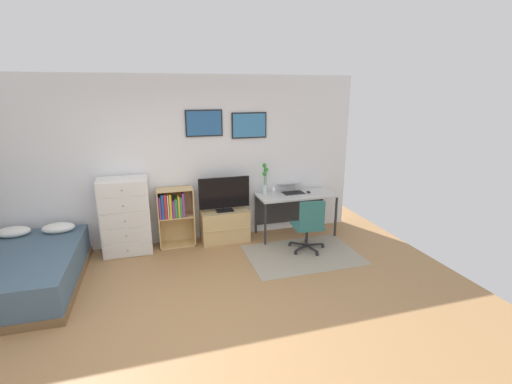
{
  "coord_description": "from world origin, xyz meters",
  "views": [
    {
      "loc": [
        -0.41,
        -3.43,
        2.47
      ],
      "look_at": [
        1.07,
        1.5,
        1.01
      ],
      "focal_mm": 25.41,
      "sensor_mm": 36.0,
      "label": 1
    }
  ],
  "objects_px": {
    "television": "(224,194)",
    "tv_stand": "(225,226)",
    "bookshelf": "(174,211)",
    "bed": "(24,271)",
    "office_chair": "(309,224)",
    "bamboo_vase": "(265,181)",
    "wine_glass": "(274,189)",
    "laptop": "(292,189)",
    "computer_mouse": "(309,192)",
    "desk": "(294,200)",
    "dresser": "(126,216)"
  },
  "relations": [
    {
      "from": "office_chair",
      "to": "wine_glass",
      "type": "xyz_separation_m",
      "value": [
        -0.35,
        0.69,
        0.42
      ]
    },
    {
      "from": "bed",
      "to": "laptop",
      "type": "xyz_separation_m",
      "value": [
        3.98,
        0.81,
        0.56
      ]
    },
    {
      "from": "bookshelf",
      "to": "bed",
      "type": "bearing_deg",
      "value": -157.28
    },
    {
      "from": "bed",
      "to": "wine_glass",
      "type": "distance_m",
      "value": 3.7
    },
    {
      "from": "tv_stand",
      "to": "television",
      "type": "bearing_deg",
      "value": -90.0
    },
    {
      "from": "dresser",
      "to": "bookshelf",
      "type": "relative_size",
      "value": 1.25
    },
    {
      "from": "tv_stand",
      "to": "wine_glass",
      "type": "distance_m",
      "value": 1.03
    },
    {
      "from": "tv_stand",
      "to": "television",
      "type": "xyz_separation_m",
      "value": [
        0.0,
        -0.02,
        0.55
      ]
    },
    {
      "from": "bookshelf",
      "to": "dresser",
      "type": "bearing_deg",
      "value": -175.27
    },
    {
      "from": "bookshelf",
      "to": "tv_stand",
      "type": "relative_size",
      "value": 1.22
    },
    {
      "from": "dresser",
      "to": "tv_stand",
      "type": "distance_m",
      "value": 1.58
    },
    {
      "from": "tv_stand",
      "to": "office_chair",
      "type": "distance_m",
      "value": 1.43
    },
    {
      "from": "desk",
      "to": "wine_glass",
      "type": "distance_m",
      "value": 0.51
    },
    {
      "from": "laptop",
      "to": "bookshelf",
      "type": "bearing_deg",
      "value": 178.81
    },
    {
      "from": "bamboo_vase",
      "to": "laptop",
      "type": "bearing_deg",
      "value": -6.17
    },
    {
      "from": "tv_stand",
      "to": "office_chair",
      "type": "bearing_deg",
      "value": -34.54
    },
    {
      "from": "dresser",
      "to": "television",
      "type": "xyz_separation_m",
      "value": [
        1.55,
        -0.01,
        0.22
      ]
    },
    {
      "from": "office_chair",
      "to": "laptop",
      "type": "height_order",
      "value": "laptop"
    },
    {
      "from": "dresser",
      "to": "television",
      "type": "height_order",
      "value": "dresser"
    },
    {
      "from": "bed",
      "to": "office_chair",
      "type": "xyz_separation_m",
      "value": [
        3.94,
        -0.03,
        0.21
      ]
    },
    {
      "from": "tv_stand",
      "to": "desk",
      "type": "xyz_separation_m",
      "value": [
        1.23,
        -0.02,
        0.34
      ]
    },
    {
      "from": "bamboo_vase",
      "to": "tv_stand",
      "type": "bearing_deg",
      "value": -173.22
    },
    {
      "from": "bookshelf",
      "to": "bamboo_vase",
      "type": "xyz_separation_m",
      "value": [
        1.55,
        0.04,
        0.39
      ]
    },
    {
      "from": "computer_mouse",
      "to": "wine_glass",
      "type": "relative_size",
      "value": 0.58
    },
    {
      "from": "bookshelf",
      "to": "television",
      "type": "distance_m",
      "value": 0.86
    },
    {
      "from": "bookshelf",
      "to": "bamboo_vase",
      "type": "bearing_deg",
      "value": 1.54
    },
    {
      "from": "bed",
      "to": "television",
      "type": "bearing_deg",
      "value": 16.27
    },
    {
      "from": "computer_mouse",
      "to": "bamboo_vase",
      "type": "height_order",
      "value": "bamboo_vase"
    },
    {
      "from": "desk",
      "to": "office_chair",
      "type": "distance_m",
      "value": 0.8
    },
    {
      "from": "dresser",
      "to": "wine_glass",
      "type": "relative_size",
      "value": 6.64
    },
    {
      "from": "wine_glass",
      "to": "tv_stand",
      "type": "bearing_deg",
      "value": 171.98
    },
    {
      "from": "television",
      "to": "office_chair",
      "type": "distance_m",
      "value": 1.45
    },
    {
      "from": "television",
      "to": "bookshelf",
      "type": "bearing_deg",
      "value": 175.31
    },
    {
      "from": "desk",
      "to": "wine_glass",
      "type": "height_order",
      "value": "wine_glass"
    },
    {
      "from": "television",
      "to": "tv_stand",
      "type": "bearing_deg",
      "value": 90.0
    },
    {
      "from": "computer_mouse",
      "to": "office_chair",
      "type": "bearing_deg",
      "value": -113.1
    },
    {
      "from": "bed",
      "to": "wine_glass",
      "type": "bearing_deg",
      "value": 11.51
    },
    {
      "from": "bookshelf",
      "to": "wine_glass",
      "type": "distance_m",
      "value": 1.67
    },
    {
      "from": "desk",
      "to": "tv_stand",
      "type": "bearing_deg",
      "value": 179.3
    },
    {
      "from": "computer_mouse",
      "to": "bed",
      "type": "bearing_deg",
      "value": -170.72
    },
    {
      "from": "dresser",
      "to": "desk",
      "type": "distance_m",
      "value": 2.78
    },
    {
      "from": "desk",
      "to": "wine_glass",
      "type": "bearing_deg",
      "value": -166.53
    },
    {
      "from": "bed",
      "to": "tv_stand",
      "type": "distance_m",
      "value": 2.88
    },
    {
      "from": "office_chair",
      "to": "bamboo_vase",
      "type": "xyz_separation_m",
      "value": [
        -0.44,
        0.89,
        0.52
      ]
    },
    {
      "from": "dresser",
      "to": "bamboo_vase",
      "type": "xyz_separation_m",
      "value": [
        2.27,
        0.1,
        0.38
      ]
    },
    {
      "from": "tv_stand",
      "to": "computer_mouse",
      "type": "xyz_separation_m",
      "value": [
        1.47,
        -0.08,
        0.49
      ]
    },
    {
      "from": "bookshelf",
      "to": "desk",
      "type": "relative_size",
      "value": 0.72
    },
    {
      "from": "wine_glass",
      "to": "desk",
      "type": "bearing_deg",
      "value": 13.47
    },
    {
      "from": "bookshelf",
      "to": "tv_stand",
      "type": "distance_m",
      "value": 0.88
    },
    {
      "from": "bookshelf",
      "to": "television",
      "type": "relative_size",
      "value": 1.14
    }
  ]
}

